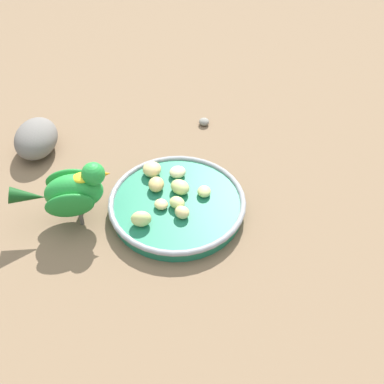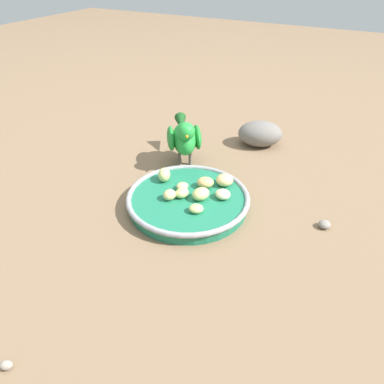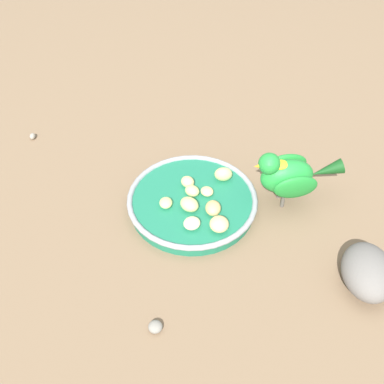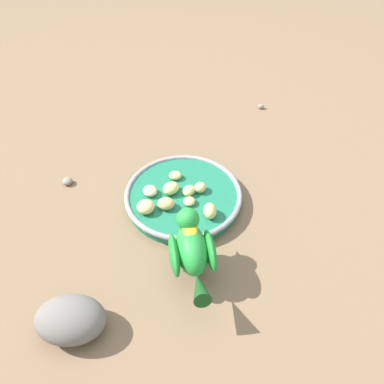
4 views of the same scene
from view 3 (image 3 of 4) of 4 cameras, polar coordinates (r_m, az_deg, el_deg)
The scene contains 15 objects.
ground_plane at distance 0.89m, azimuth 0.74°, elevation -2.76°, with size 4.00×4.00×0.00m, color #7A6047.
feeding_bowl at distance 0.90m, azimuth 0.04°, elevation -1.14°, with size 0.24×0.24×0.03m.
apple_piece_0 at distance 0.88m, azimuth -3.05°, elevation -1.26°, with size 0.03×0.02×0.01m, color #C6D17A.
apple_piece_1 at distance 0.87m, azimuth -0.31°, elevation -1.44°, with size 0.04×0.03×0.02m, color #C6D17A.
apple_piece_2 at distance 0.84m, azimuth 3.18°, elevation -3.74°, with size 0.03×0.03×0.02m, color #E5C67F.
apple_piece_3 at distance 0.84m, azimuth -0.01°, elevation -3.65°, with size 0.03×0.03×0.02m, color beige.
apple_piece_4 at distance 0.86m, azimuth 2.46°, elevation -1.89°, with size 0.03×0.03×0.02m, color tan.
apple_piece_5 at distance 0.91m, azimuth -0.52°, elevation 1.20°, with size 0.03×0.02×0.02m, color #E5C67F.
apple_piece_6 at distance 0.92m, azimuth 3.66°, elevation 2.08°, with size 0.03×0.02×0.03m, color #C6D17A.
apple_piece_7 at distance 0.89m, azimuth 0.02°, elevation 0.14°, with size 0.03×0.02×0.02m, color #C6D17A.
apple_piece_8 at distance 0.90m, azimuth 1.51°, elevation 0.15°, with size 0.02×0.02×0.01m, color #E5C67F.
parrot at distance 0.89m, azimuth 11.18°, elevation 2.03°, with size 0.15×0.12×0.12m.
rock_large at distance 0.82m, azimuth 19.74°, elevation -8.73°, with size 0.11×0.08×0.06m, color slate.
pebble_0 at distance 0.75m, azimuth -4.28°, elevation -15.34°, with size 0.02×0.02×0.01m, color gray.
pebble_1 at distance 1.11m, azimuth -18.03°, elevation 6.18°, with size 0.02×0.01×0.01m, color gray.
Camera 3 is at (-0.25, 0.55, 0.66)m, focal length 45.92 mm.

